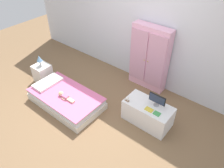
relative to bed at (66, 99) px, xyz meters
name	(u,v)px	position (x,y,z in m)	size (l,w,h in m)	color
ground_plane	(93,114)	(0.61, 0.12, -0.14)	(10.00, 10.00, 0.02)	brown
back_wall	(144,21)	(0.61, 1.69, 1.22)	(6.40, 0.05, 2.70)	silver
bed	(66,99)	(0.00, 0.00, 0.00)	(1.45, 0.82, 0.25)	silver
pillow	(48,82)	(-0.53, 0.00, 0.16)	(0.31, 0.58, 0.05)	white
doll	(64,96)	(0.05, -0.08, 0.17)	(0.39, 0.13, 0.10)	#D6668E
nightstand	(43,73)	(-0.99, 0.20, 0.08)	(0.33, 0.33, 0.40)	silver
table_lamp	(39,59)	(-0.99, 0.20, 0.45)	(0.12, 0.12, 0.25)	#B7B2AD
wardrobe	(149,58)	(0.91, 1.53, 0.57)	(0.81, 0.26, 1.38)	#EFADCC
tv_stand	(148,113)	(1.50, 0.60, 0.08)	(0.85, 0.44, 0.42)	white
tv_monitor	(157,99)	(1.60, 0.68, 0.42)	(0.30, 0.10, 0.23)	#99999E
rocking_horse_toy	(127,99)	(1.15, 0.45, 0.33)	(0.08, 0.04, 0.10)	#8E6642
book_yellow	(149,110)	(1.56, 0.50, 0.30)	(0.14, 0.09, 0.01)	gold
book_green	(157,114)	(1.72, 0.50, 0.30)	(0.11, 0.09, 0.01)	#429E51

